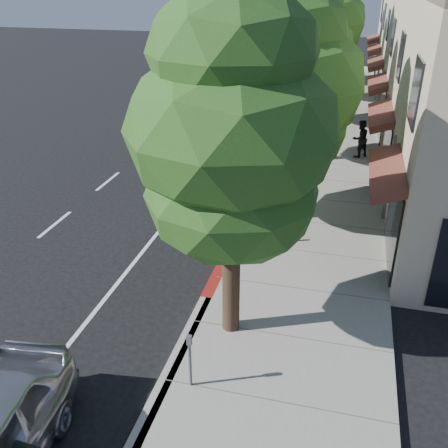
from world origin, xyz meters
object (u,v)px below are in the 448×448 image
(street_tree_0, at_px, (232,136))
(pedestrian, at_px, (360,139))
(silver_suv, at_px, (229,169))
(white_pickup, at_px, (280,115))
(street_tree_2, at_px, (301,53))
(street_tree_4, at_px, (324,24))
(dark_suv_far, at_px, (299,71))
(dark_sedan, at_px, (225,145))
(street_tree_5, at_px, (330,20))
(cyclist, at_px, (217,214))
(street_tree_1, at_px, (279,86))
(street_tree_3, at_px, (316,25))
(bicycle, at_px, (187,211))

(street_tree_0, xyz_separation_m, pedestrian, (2.74, 13.22, -3.82))
(silver_suv, distance_m, white_pickup, 8.52)
(street_tree_2, bearing_deg, white_pickup, 105.64)
(street_tree_4, distance_m, dark_suv_far, 7.42)
(silver_suv, height_order, pedestrian, pedestrian)
(dark_sedan, height_order, pedestrian, pedestrian)
(street_tree_5, xyz_separation_m, pedestrian, (2.74, -16.78, -3.54))
(cyclist, bearing_deg, street_tree_1, -68.31)
(street_tree_1, bearing_deg, street_tree_0, -90.00)
(silver_suv, bearing_deg, cyclist, -85.88)
(street_tree_1, relative_size, dark_sedan, 1.80)
(street_tree_4, bearing_deg, street_tree_1, -90.00)
(silver_suv, relative_size, dark_sedan, 1.38)
(street_tree_1, bearing_deg, street_tree_2, 90.00)
(street_tree_3, relative_size, pedestrian, 5.04)
(street_tree_4, bearing_deg, pedestrian, -75.76)
(street_tree_4, relative_size, cyclist, 4.61)
(street_tree_4, height_order, pedestrian, street_tree_4)
(street_tree_4, height_order, cyclist, street_tree_4)
(white_pickup, relative_size, dark_suv_far, 1.12)
(street_tree_0, height_order, street_tree_3, street_tree_3)
(street_tree_5, bearing_deg, silver_suv, -95.72)
(street_tree_1, bearing_deg, cyclist, -135.22)
(silver_suv, height_order, dark_sedan, silver_suv)
(cyclist, height_order, silver_suv, cyclist)
(street_tree_0, height_order, street_tree_2, street_tree_0)
(street_tree_3, relative_size, street_tree_5, 1.12)
(street_tree_1, height_order, street_tree_2, street_tree_1)
(street_tree_3, bearing_deg, pedestrian, -60.21)
(white_pickup, distance_m, pedestrian, 5.60)
(silver_suv, xyz_separation_m, dark_sedan, (-0.95, 3.14, -0.12))
(cyclist, height_order, dark_sedan, cyclist)
(bicycle, bearing_deg, street_tree_4, 15.60)
(street_tree_0, bearing_deg, street_tree_2, 90.00)
(cyclist, bearing_deg, white_pickup, -23.74)
(silver_suv, distance_m, dark_suv_far, 21.49)
(silver_suv, bearing_deg, street_tree_4, 77.65)
(street_tree_5, height_order, dark_sedan, street_tree_5)
(white_pickup, distance_m, dark_suv_far, 13.01)
(street_tree_2, relative_size, pedestrian, 4.50)
(street_tree_4, xyz_separation_m, dark_sedan, (-3.10, -12.35, -4.09))
(street_tree_0, relative_size, cyclist, 4.67)
(cyclist, bearing_deg, street_tree_4, -27.60)
(bicycle, bearing_deg, silver_suv, 14.81)
(street_tree_3, bearing_deg, street_tree_0, -90.00)
(cyclist, distance_m, pedestrian, 9.74)
(cyclist, relative_size, bicycle, 0.79)
(street_tree_4, distance_m, cyclist, 19.99)
(street_tree_3, relative_size, cyclist, 5.15)
(street_tree_1, xyz_separation_m, street_tree_3, (0.00, 12.00, 0.67))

